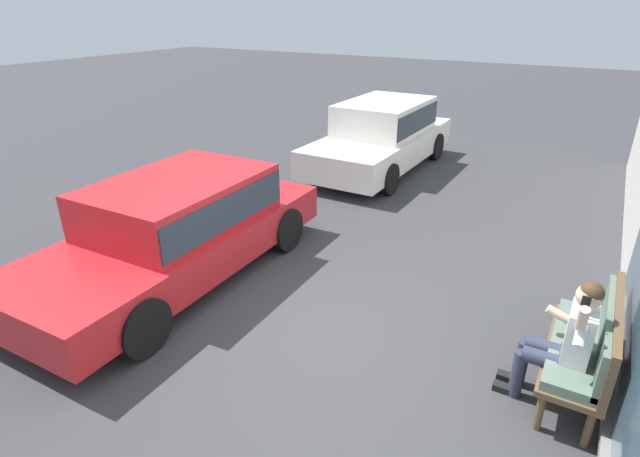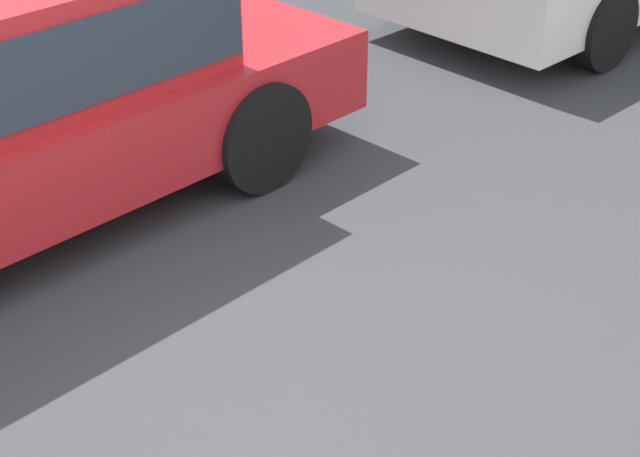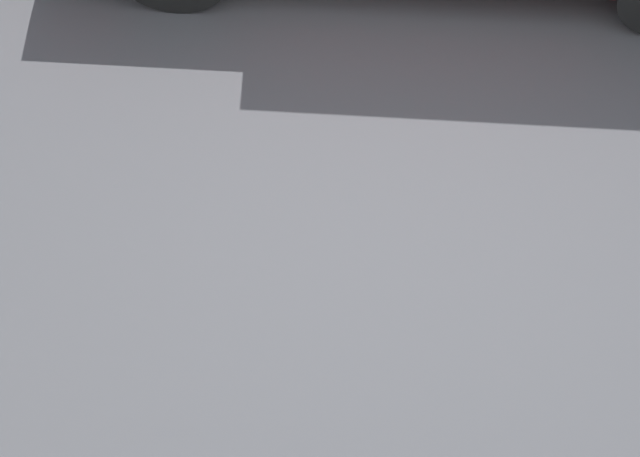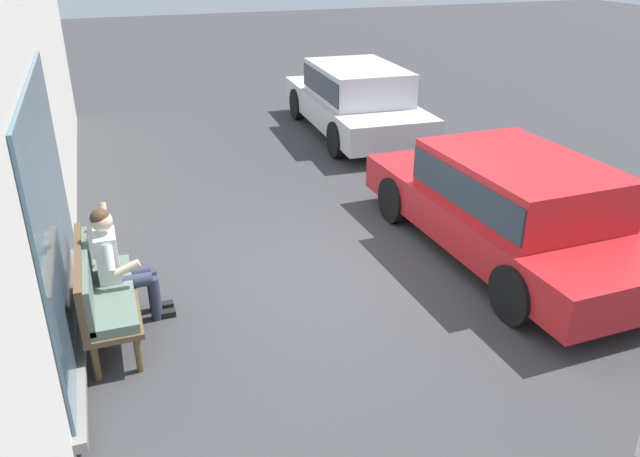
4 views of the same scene
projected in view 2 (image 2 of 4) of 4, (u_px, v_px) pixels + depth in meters
name	position (u px, v px, depth m)	size (l,w,h in m)	color
ground_plane	(195.00, 415.00, 4.14)	(60.00, 60.00, 0.00)	#38383A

